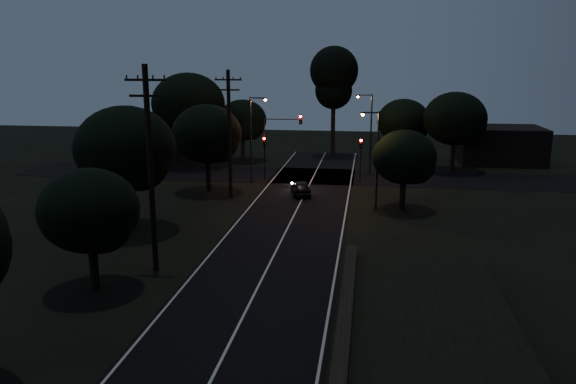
% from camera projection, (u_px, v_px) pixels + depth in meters
% --- Properties ---
extents(road_surface, '(60.00, 70.00, 0.03)m').
position_uv_depth(road_surface, '(301.00, 202.00, 45.38)').
color(road_surface, black).
rests_on(road_surface, ground).
extents(utility_pole_mid, '(2.20, 0.30, 11.00)m').
position_uv_depth(utility_pole_mid, '(150.00, 167.00, 29.38)').
color(utility_pole_mid, black).
rests_on(utility_pole_mid, ground).
extents(utility_pole_far, '(2.20, 0.30, 10.50)m').
position_uv_depth(utility_pole_far, '(229.00, 132.00, 45.83)').
color(utility_pole_far, black).
rests_on(utility_pole_far, ground).
extents(tree_left_b, '(4.83, 4.83, 6.13)m').
position_uv_depth(tree_left_b, '(92.00, 213.00, 27.05)').
color(tree_left_b, black).
rests_on(tree_left_b, ground).
extents(tree_left_c, '(6.61, 6.61, 8.36)m').
position_uv_depth(tree_left_c, '(128.00, 151.00, 36.67)').
color(tree_left_c, black).
rests_on(tree_left_c, ground).
extents(tree_left_d, '(5.99, 5.99, 7.59)m').
position_uv_depth(tree_left_d, '(209.00, 136.00, 48.09)').
color(tree_left_d, black).
rests_on(tree_left_d, ground).
extents(tree_far_nw, '(5.50, 5.50, 6.97)m').
position_uv_depth(tree_far_nw, '(244.00, 121.00, 63.69)').
color(tree_far_nw, black).
rests_on(tree_far_nw, ground).
extents(tree_far_w, '(7.86, 7.86, 10.02)m').
position_uv_depth(tree_far_w, '(190.00, 106.00, 60.02)').
color(tree_far_w, black).
rests_on(tree_far_w, ground).
extents(tree_far_ne, '(5.70, 5.70, 7.21)m').
position_uv_depth(tree_far_ne, '(405.00, 122.00, 61.14)').
color(tree_far_ne, black).
rests_on(tree_far_ne, ground).
extents(tree_far_e, '(6.43, 6.43, 8.15)m').
position_uv_depth(tree_far_e, '(457.00, 120.00, 57.40)').
color(tree_far_e, black).
rests_on(tree_far_e, ground).
extents(tree_right_a, '(4.84, 4.84, 6.15)m').
position_uv_depth(tree_right_a, '(407.00, 159.00, 42.17)').
color(tree_right_a, black).
rests_on(tree_right_a, ground).
extents(tall_pine, '(5.71, 5.71, 12.97)m').
position_uv_depth(tall_pine, '(334.00, 77.00, 66.16)').
color(tall_pine, black).
rests_on(tall_pine, ground).
extents(building_left, '(10.00, 8.00, 4.40)m').
position_uv_depth(building_left, '(158.00, 137.00, 67.80)').
color(building_left, black).
rests_on(building_left, ground).
extents(building_right, '(9.00, 7.00, 4.00)m').
position_uv_depth(building_right, '(500.00, 145.00, 63.25)').
color(building_right, black).
rests_on(building_right, ground).
extents(signal_left, '(0.28, 0.35, 4.10)m').
position_uv_depth(signal_left, '(264.00, 150.00, 53.94)').
color(signal_left, black).
rests_on(signal_left, ground).
extents(signal_right, '(0.28, 0.35, 4.10)m').
position_uv_depth(signal_right, '(361.00, 152.00, 52.65)').
color(signal_right, black).
rests_on(signal_right, ground).
extents(signal_mast, '(3.70, 0.35, 6.25)m').
position_uv_depth(signal_mast, '(282.00, 135.00, 53.36)').
color(signal_mast, black).
rests_on(signal_mast, ground).
extents(streetlight_a, '(1.66, 0.26, 8.00)m').
position_uv_depth(streetlight_a, '(253.00, 134.00, 51.71)').
color(streetlight_a, black).
rests_on(streetlight_a, ground).
extents(streetlight_b, '(1.66, 0.26, 8.00)m').
position_uv_depth(streetlight_b, '(369.00, 128.00, 56.02)').
color(streetlight_b, black).
rests_on(streetlight_b, ground).
extents(streetlight_c, '(1.46, 0.26, 7.50)m').
position_uv_depth(streetlight_c, '(375.00, 153.00, 42.51)').
color(streetlight_c, black).
rests_on(streetlight_c, ground).
extents(car, '(2.30, 3.95, 1.26)m').
position_uv_depth(car, '(301.00, 188.00, 47.79)').
color(car, black).
rests_on(car, ground).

